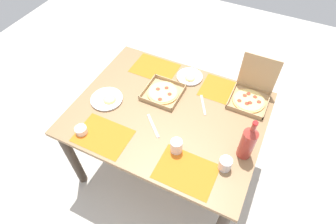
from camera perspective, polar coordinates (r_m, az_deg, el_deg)
name	(u,v)px	position (r m, az deg, el deg)	size (l,w,h in m)	color
ground_plane	(168,163)	(2.56, 0.00, -10.60)	(6.00, 6.00, 0.00)	beige
dining_table	(168,121)	(2.03, 0.00, -1.93)	(1.33, 1.04, 0.74)	#3F3328
placemat_near_left	(103,136)	(1.87, -13.35, -4.83)	(0.36, 0.26, 0.00)	orange
placemat_near_right	(186,171)	(1.69, 3.76, -12.20)	(0.36, 0.26, 0.00)	orange
placemat_far_left	(155,68)	(2.28, -2.77, 9.07)	(0.36, 0.26, 0.00)	orange
placemat_far_right	(225,91)	(2.13, 11.71, 4.28)	(0.36, 0.26, 0.00)	orange
pizza_box_edge_far	(163,93)	(2.06, -1.06, 4.05)	(0.27, 0.27, 0.04)	tan
pizza_box_corner_right	(251,94)	(2.09, 16.82, 3.50)	(0.27, 0.29, 0.30)	tan
plate_far_right	(107,99)	(2.07, -12.55, 2.63)	(0.23, 0.23, 0.03)	white
plate_far_left	(190,77)	(2.19, 4.62, 7.26)	(0.20, 0.20, 0.03)	white
soda_bottle	(248,142)	(1.71, 16.24, -6.01)	(0.09, 0.09, 0.32)	#B2382D
cup_red	(176,146)	(1.72, 1.76, -7.09)	(0.08, 0.08, 0.10)	silver
cup_clear_left	(225,164)	(1.70, 11.80, -10.51)	(0.08, 0.08, 0.09)	silver
condiment_bowl	(81,130)	(1.91, -17.59, -3.61)	(0.08, 0.08, 0.05)	white
fork_by_near_left	(203,105)	(2.01, 7.30, 1.50)	(0.19, 0.02, 0.01)	#B7B7BC
knife_by_far_left	(153,125)	(1.87, -3.12, -2.82)	(0.21, 0.02, 0.01)	#B7B7BC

